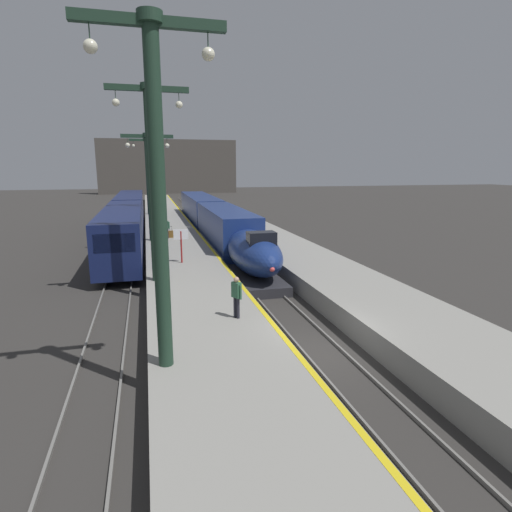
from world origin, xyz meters
The scene contains 19 objects.
ground_plane centered at (0.00, 0.00, 0.00)m, with size 260.00×260.00×0.00m, color #33302D.
platform_left centered at (-4.05, 24.75, 0.53)m, with size 4.80×110.00×1.05m, color gray.
platform_right centered at (4.05, 24.75, 0.53)m, with size 4.80×110.00×1.05m, color gray.
platform_left_safety_stripe centered at (-1.77, 24.75, 1.05)m, with size 0.20×107.80×0.01m, color yellow.
rail_main_left centered at (-0.75, 27.50, 0.06)m, with size 0.08×110.00×0.12m, color slate.
rail_main_right centered at (0.75, 27.50, 0.06)m, with size 0.08×110.00×0.12m, color slate.
rail_secondary_left centered at (-8.85, 27.50, 0.06)m, with size 0.08×110.00×0.12m, color slate.
rail_secondary_right centered at (-7.35, 27.50, 0.06)m, with size 0.08×110.00×0.12m, color slate.
highspeed_train_main centered at (0.00, 25.78, 1.92)m, with size 2.92×39.17×3.60m.
regional_train_adjacent centered at (-8.10, 28.81, 2.13)m, with size 2.85×36.60×3.80m.
station_column_near centered at (-5.90, -1.64, 6.93)m, with size 4.00×0.68×9.85m.
station_column_mid centered at (-5.90, 8.42, 6.94)m, with size 4.00×0.68×9.88m.
station_column_far centered at (-5.90, 21.23, 6.21)m, with size 4.00×0.68×8.50m.
station_column_distant centered at (-5.90, 41.49, 6.69)m, with size 4.00×0.68×9.40m.
passenger_near_edge centered at (-4.71, 21.85, 2.04)m, with size 0.55×0.31×1.69m.
passenger_mid_platform centered at (-2.97, 1.79, 2.04)m, with size 0.38×0.50×1.69m.
rolling_suitcase centered at (-4.36, 22.19, 1.35)m, with size 0.40×0.22×0.98m.
departure_info_board centered at (-4.26, 12.34, 2.56)m, with size 0.90×0.10×2.12m.
terminus_back_wall centered at (0.00, 102.00, 7.00)m, with size 36.00×2.00×14.00m, color #4C4742.
Camera 1 is at (-6.23, -13.83, 6.96)m, focal length 29.52 mm.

